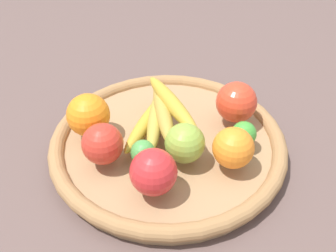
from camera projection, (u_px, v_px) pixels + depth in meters
ground_plane at (168, 150)px, 0.71m from camera, size 2.40×2.40×0.00m
basket at (168, 143)px, 0.70m from camera, size 0.43×0.43×0.04m
apple_2 at (182, 144)px, 0.62m from camera, size 0.09×0.09×0.07m
banana_bunch at (160, 113)px, 0.69m from camera, size 0.19×0.15×0.07m
orange_0 at (233, 148)px, 0.61m from camera, size 0.08×0.08×0.07m
apple_3 at (103, 144)px, 0.62m from camera, size 0.07×0.07×0.07m
apple_0 at (153, 172)px, 0.57m from camera, size 0.10×0.10×0.07m
lime_1 at (143, 152)px, 0.62m from camera, size 0.05×0.05×0.04m
apple_1 at (236, 102)px, 0.70m from camera, size 0.09×0.09×0.08m
lime_0 at (244, 134)px, 0.66m from camera, size 0.06×0.06×0.04m
orange_1 at (88, 115)px, 0.67m from camera, size 0.11×0.11×0.08m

